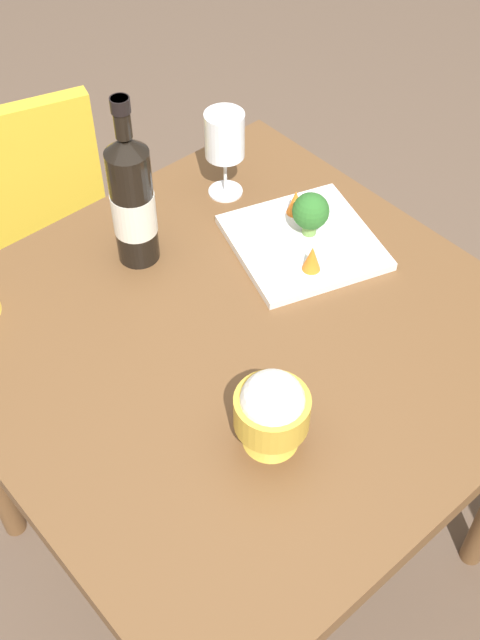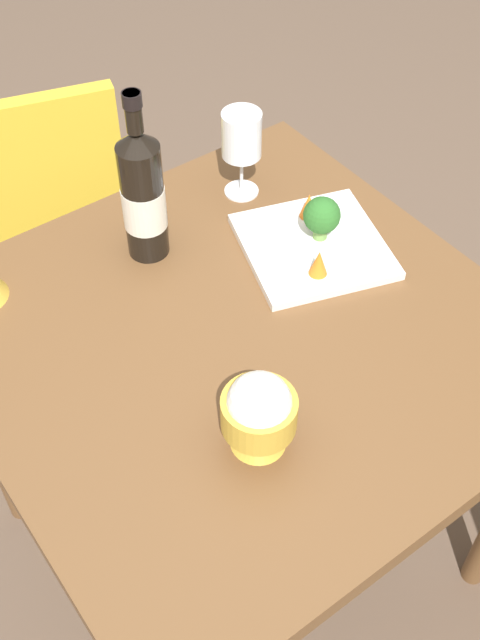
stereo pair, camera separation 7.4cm
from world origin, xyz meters
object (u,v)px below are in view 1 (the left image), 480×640
at_px(wine_bottle, 132,200).
at_px(carrot_garnish_right, 312,258).
at_px(chair_by_wall, 15,213).
at_px(serving_plate, 303,242).
at_px(rice_bowl, 272,411).
at_px(carrot_garnish_left, 295,202).
at_px(broccoli_floret, 311,212).
at_px(wine_glass, 225,137).

height_order(wine_bottle, carrot_garnish_right, wine_bottle).
bearing_deg(wine_bottle, chair_by_wall, -178.84).
distance_m(chair_by_wall, wine_bottle, 0.63).
height_order(serving_plate, carrot_garnish_right, carrot_garnish_right).
height_order(rice_bowl, carrot_garnish_left, rice_bowl).
relative_size(broccoli_floret, carrot_garnish_right, 1.68).
relative_size(wine_bottle, wine_glass, 1.83).
height_order(wine_bottle, rice_bowl, wine_bottle).
height_order(wine_glass, carrot_garnish_left, wine_glass).
xyz_separation_m(wine_bottle, rice_bowl, (0.45, -0.09, -0.06)).
distance_m(chair_by_wall, carrot_garnish_left, 0.75).
relative_size(chair_by_wall, carrot_garnish_right, 16.60).
xyz_separation_m(rice_bowl, serving_plate, (-0.27, 0.33, -0.07)).
height_order(wine_bottle, broccoli_floret, wine_bottle).
xyz_separation_m(wine_bottle, wine_glass, (-0.04, 0.24, -0.00)).
distance_m(chair_by_wall, broccoli_floret, 0.80).
xyz_separation_m(wine_glass, serving_plate, (0.21, 0.01, -0.12)).
bearing_deg(carrot_garnish_left, carrot_garnish_right, -33.18).
bearing_deg(serving_plate, wine_glass, -178.24).
bearing_deg(carrot_garnish_left, wine_glass, -162.62).
distance_m(broccoli_floret, carrot_garnish_left, 0.07).
xyz_separation_m(serving_plate, broccoli_floret, (-0.01, 0.02, 0.06)).
bearing_deg(rice_bowl, broccoli_floret, 128.37).
bearing_deg(broccoli_floret, wine_glass, -172.85).
relative_size(chair_by_wall, rice_bowl, 6.00).
distance_m(wine_glass, carrot_garnish_right, 0.29).
bearing_deg(carrot_garnish_left, chair_by_wall, -155.01).
bearing_deg(carrot_garnish_right, wine_bottle, -140.58).
bearing_deg(wine_bottle, carrot_garnish_left, 68.43).
relative_size(wine_bottle, broccoli_floret, 3.81).
bearing_deg(serving_plate, carrot_garnish_right, -34.70).
xyz_separation_m(serving_plate, carrot_garnish_right, (0.07, -0.04, 0.03)).
distance_m(wine_glass, rice_bowl, 0.59).
xyz_separation_m(wine_glass, broccoli_floret, (0.21, 0.03, -0.06)).
relative_size(chair_by_wall, serving_plate, 2.70).
height_order(chair_by_wall, wine_glass, wine_glass).
xyz_separation_m(rice_bowl, broccoli_floret, (-0.28, 0.35, -0.01)).
relative_size(wine_glass, rice_bowl, 1.26).
bearing_deg(chair_by_wall, wine_glass, -46.34).
bearing_deg(wine_glass, carrot_garnish_right, -7.85).
bearing_deg(broccoli_floret, carrot_garnish_right, -42.31).
bearing_deg(carrot_garnish_right, wine_glass, 172.15).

